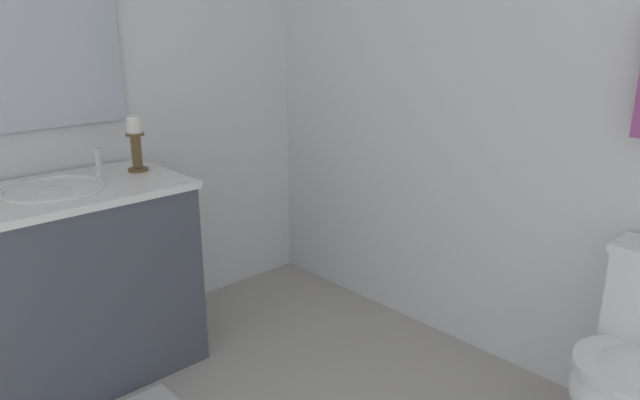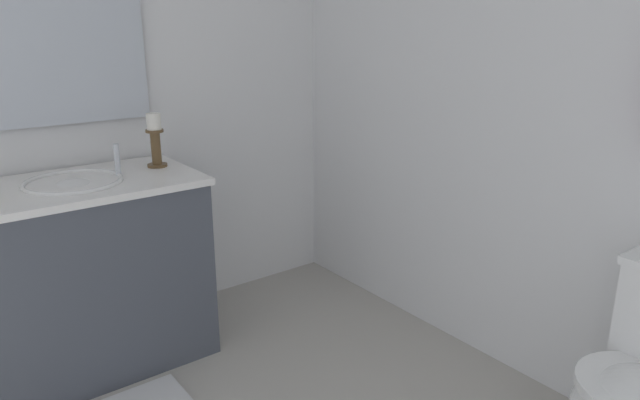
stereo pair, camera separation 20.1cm
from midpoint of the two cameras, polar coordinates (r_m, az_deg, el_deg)
The scene contains 6 objects.
wall_back at distance 2.47m, azimuth 23.33°, elevation 9.87°, with size 2.97×0.04×2.45m, color white.
wall_left at distance 2.79m, azimuth -24.23°, elevation 10.45°, with size 0.04×2.99×2.45m, color white.
vanity_cabinet at distance 2.68m, azimuth -20.32°, elevation -7.13°, with size 0.58×1.02×0.85m.
sink_basin at distance 2.56m, azimuth -21.18°, elevation 0.76°, with size 0.40×0.40×0.24m.
mirror at distance 2.74m, azimuth -24.23°, elevation 13.35°, with size 0.02×0.91×0.64m, color silver.
candle_holder_tall at distance 2.70m, azimuth -14.03°, elevation 5.88°, with size 0.09×0.09×0.25m.
Camera 2 is at (1.28, -0.56, 1.48)m, focal length 32.20 mm.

